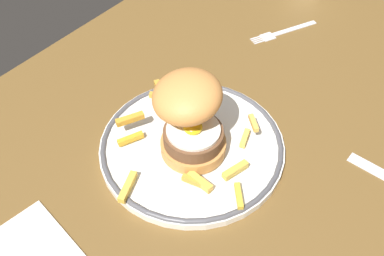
% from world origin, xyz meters
% --- Properties ---
extents(ground_plane, '(1.39, 0.80, 0.04)m').
position_xyz_m(ground_plane, '(0.00, 0.00, -0.02)').
color(ground_plane, brown).
extents(dinner_plate, '(0.27, 0.27, 0.02)m').
position_xyz_m(dinner_plate, '(-0.01, 0.04, 0.01)').
color(dinner_plate, white).
rests_on(dinner_plate, ground_plane).
extents(burger, '(0.12, 0.12, 0.12)m').
position_xyz_m(burger, '(-0.02, 0.04, 0.07)').
color(burger, '#CB8744').
rests_on(burger, dinner_plate).
extents(fries_pile, '(0.23, 0.25, 0.03)m').
position_xyz_m(fries_pile, '(-0.02, 0.05, 0.02)').
color(fries_pile, gold).
rests_on(fries_pile, dinner_plate).
extents(fork, '(0.14, 0.08, 0.00)m').
position_xyz_m(fork, '(0.32, 0.08, 0.00)').
color(fork, silver).
rests_on(fork, ground_plane).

